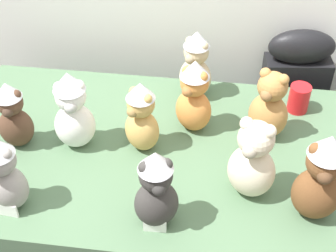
% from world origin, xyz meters
% --- Properties ---
extents(display_table, '(1.58, 0.88, 0.78)m').
position_xyz_m(display_table, '(0.00, 0.25, 0.39)').
color(display_table, '#4C6B4C').
rests_on(display_table, ground_plane).
extents(instrument_case, '(0.29, 0.15, 0.97)m').
position_xyz_m(instrument_case, '(0.48, 0.82, 0.49)').
color(instrument_case, black).
rests_on(instrument_case, ground_plane).
extents(teddy_bear_honey, '(0.17, 0.16, 0.28)m').
position_xyz_m(teddy_bear_honey, '(-0.09, 0.26, 0.92)').
color(teddy_bear_honey, tan).
rests_on(teddy_bear_honey, display_table).
extents(teddy_bear_charcoal, '(0.16, 0.15, 0.30)m').
position_xyz_m(teddy_bear_charcoal, '(0.01, -0.06, 0.92)').
color(teddy_bear_charcoal, '#383533').
rests_on(teddy_bear_charcoal, display_table).
extents(teddy_bear_cream, '(0.19, 0.18, 0.30)m').
position_xyz_m(teddy_bear_cream, '(0.28, 0.10, 0.92)').
color(teddy_bear_cream, beige).
rests_on(teddy_bear_cream, display_table).
extents(teddy_bear_chestnut, '(0.16, 0.14, 0.33)m').
position_xyz_m(teddy_bear_chestnut, '(0.48, 0.03, 0.94)').
color(teddy_bear_chestnut, brown).
rests_on(teddy_bear_chestnut, display_table).
extents(teddy_bear_caramel, '(0.18, 0.17, 0.28)m').
position_xyz_m(teddy_bear_caramel, '(0.34, 0.39, 0.91)').
color(teddy_bear_caramel, '#B27A42').
rests_on(teddy_bear_caramel, display_table).
extents(teddy_bear_snow, '(0.17, 0.15, 0.31)m').
position_xyz_m(teddy_bear_snow, '(-0.33, 0.25, 0.93)').
color(teddy_bear_snow, white).
rests_on(teddy_bear_snow, display_table).
extents(teddy_bear_sand, '(0.17, 0.16, 0.29)m').
position_xyz_m(teddy_bear_sand, '(0.06, 0.59, 0.92)').
color(teddy_bear_sand, '#CCB78E').
rests_on(teddy_bear_sand, display_table).
extents(teddy_bear_cocoa, '(0.14, 0.12, 0.27)m').
position_xyz_m(teddy_bear_cocoa, '(-0.53, 0.22, 0.91)').
color(teddy_bear_cocoa, '#4C3323').
rests_on(teddy_bear_cocoa, display_table).
extents(teddy_bear_ash, '(0.15, 0.14, 0.28)m').
position_xyz_m(teddy_bear_ash, '(-0.46, -0.05, 0.92)').
color(teddy_bear_ash, gray).
rests_on(teddy_bear_ash, display_table).
extents(teddy_bear_ginger, '(0.17, 0.16, 0.30)m').
position_xyz_m(teddy_bear_ginger, '(0.07, 0.39, 0.93)').
color(teddy_bear_ginger, '#D17F3D').
rests_on(teddy_bear_ginger, display_table).
extents(party_cup_red, '(0.08, 0.08, 0.11)m').
position_xyz_m(party_cup_red, '(0.47, 0.55, 0.84)').
color(party_cup_red, red).
rests_on(party_cup_red, display_table).
extents(name_card_front_left, '(0.07, 0.01, 0.05)m').
position_xyz_m(name_card_front_left, '(-0.46, -0.10, 0.81)').
color(name_card_front_left, white).
rests_on(name_card_front_left, display_table).
extents(name_card_front_middle, '(0.07, 0.01, 0.05)m').
position_xyz_m(name_card_front_middle, '(0.01, -0.10, 0.81)').
color(name_card_front_middle, white).
rests_on(name_card_front_middle, display_table).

